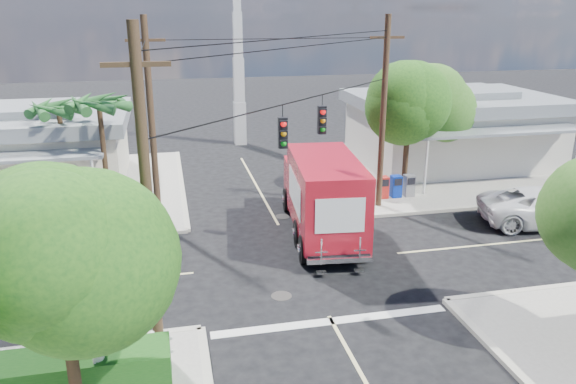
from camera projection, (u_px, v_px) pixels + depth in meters
name	position (u px, v px, depth m)	size (l,w,h in m)	color
ground	(299.00, 263.00, 21.38)	(120.00, 120.00, 0.00)	black
sidewalk_ne	(433.00, 168.00, 33.67)	(14.12, 14.12, 0.14)	gray
sidewalk_nw	(48.00, 193.00, 29.22)	(14.12, 14.12, 0.14)	gray
road_markings	(309.00, 280.00, 20.01)	(32.00, 32.00, 0.01)	beige
building_ne	(452.00, 127.00, 34.31)	(11.80, 10.20, 4.50)	beige
building_nw	(25.00, 147.00, 29.78)	(10.80, 10.20, 4.30)	beige
radio_tower	(238.00, 63.00, 38.27)	(0.80, 0.80, 17.00)	silver
tree_sw_front	(58.00, 258.00, 11.60)	(3.88, 3.78, 6.03)	#422D1C
tree_ne_front	(410.00, 103.00, 27.63)	(4.21, 4.14, 6.66)	#422D1C
tree_ne_back	(437.00, 106.00, 30.39)	(3.77, 3.66, 5.82)	#422D1C
palm_nw_front	(99.00, 106.00, 25.22)	(3.01, 3.08, 5.59)	#422D1C
palm_nw_back	(58.00, 110.00, 26.32)	(3.01, 3.08, 5.19)	#422D1C
utility_poles	(249.00, 136.00, 21.08)	(12.00, 10.68, 9.00)	#473321
picket_fence	(55.00, 359.00, 14.37)	(5.94, 0.06, 1.00)	silver
hedge_sw	(41.00, 379.00, 13.59)	(6.20, 1.20, 1.10)	#134713
vending_boxes	(396.00, 186.00, 28.24)	(1.90, 0.50, 1.10)	#B21F19
delivery_truck	(322.00, 195.00, 23.55)	(3.35, 8.33, 3.51)	black
parked_car	(549.00, 207.00, 24.86)	(2.74, 5.93, 1.65)	silver
pedestrian	(101.00, 369.00, 13.52)	(0.60, 0.39, 1.64)	beige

